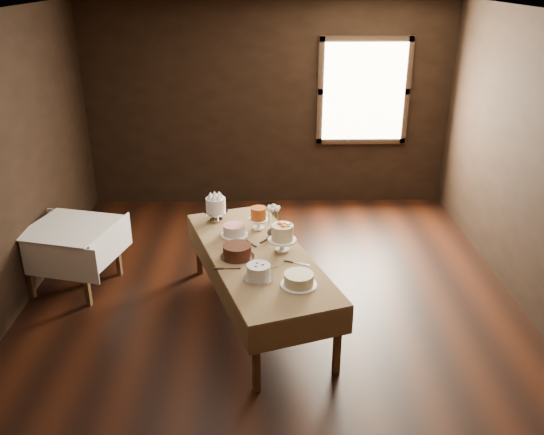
{
  "coord_description": "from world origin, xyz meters",
  "views": [
    {
      "loc": [
        -0.1,
        -4.78,
        3.12
      ],
      "look_at": [
        0.0,
        0.2,
        0.95
      ],
      "focal_mm": 37.65,
      "sensor_mm": 36.0,
      "label": 1
    }
  ],
  "objects_px": {
    "cake_caramel": "(259,219)",
    "cake_server_a": "(270,268)",
    "flower_vase": "(273,231)",
    "cake_flowers": "(282,239)",
    "side_table": "(70,234)",
    "cake_server_e": "(232,269)",
    "cake_server_d": "(271,237)",
    "cake_lattice": "(234,231)",
    "cake_meringue": "(216,210)",
    "cake_swirl": "(259,272)",
    "display_table": "(258,258)",
    "cake_cream": "(299,280)",
    "cake_server_b": "(301,264)",
    "cake_server_c": "(247,241)",
    "cake_chocolate": "(237,252)"
  },
  "relations": [
    {
      "from": "cake_server_b",
      "to": "cake_swirl",
      "type": "bearing_deg",
      "value": -125.43
    },
    {
      "from": "cake_server_c",
      "to": "flower_vase",
      "type": "distance_m",
      "value": 0.28
    },
    {
      "from": "cake_caramel",
      "to": "cake_meringue",
      "type": "bearing_deg",
      "value": 153.96
    },
    {
      "from": "cake_swirl",
      "to": "cake_meringue",
      "type": "bearing_deg",
      "value": 109.86
    },
    {
      "from": "cake_meringue",
      "to": "cake_lattice",
      "type": "height_order",
      "value": "cake_meringue"
    },
    {
      "from": "cake_server_b",
      "to": "cake_server_d",
      "type": "bearing_deg",
      "value": 136.35
    },
    {
      "from": "cake_meringue",
      "to": "flower_vase",
      "type": "bearing_deg",
      "value": -34.97
    },
    {
      "from": "cake_meringue",
      "to": "cake_server_d",
      "type": "relative_size",
      "value": 1.22
    },
    {
      "from": "flower_vase",
      "to": "cake_flowers",
      "type": "bearing_deg",
      "value": -75.32
    },
    {
      "from": "cake_chocolate",
      "to": "cake_server_c",
      "type": "xyz_separation_m",
      "value": [
        0.08,
        0.34,
        -0.06
      ]
    },
    {
      "from": "display_table",
      "to": "cake_server_d",
      "type": "height_order",
      "value": "cake_server_d"
    },
    {
      "from": "side_table",
      "to": "cake_server_d",
      "type": "xyz_separation_m",
      "value": [
        2.07,
        -0.29,
        0.07
      ]
    },
    {
      "from": "cake_chocolate",
      "to": "side_table",
      "type": "bearing_deg",
      "value": 158.19
    },
    {
      "from": "display_table",
      "to": "cake_cream",
      "type": "xyz_separation_m",
      "value": [
        0.35,
        -0.6,
        0.1
      ]
    },
    {
      "from": "cake_lattice",
      "to": "cake_server_b",
      "type": "xyz_separation_m",
      "value": [
        0.63,
        -0.62,
        -0.05
      ]
    },
    {
      "from": "display_table",
      "to": "cake_cream",
      "type": "height_order",
      "value": "cake_cream"
    },
    {
      "from": "cake_cream",
      "to": "flower_vase",
      "type": "height_order",
      "value": "flower_vase"
    },
    {
      "from": "cake_server_c",
      "to": "cake_flowers",
      "type": "bearing_deg",
      "value": -155.1
    },
    {
      "from": "cake_caramel",
      "to": "cake_swirl",
      "type": "relative_size",
      "value": 0.94
    },
    {
      "from": "display_table",
      "to": "cake_server_b",
      "type": "distance_m",
      "value": 0.46
    },
    {
      "from": "cake_lattice",
      "to": "cake_meringue",
      "type": "bearing_deg",
      "value": 118.96
    },
    {
      "from": "cake_lattice",
      "to": "cake_server_a",
      "type": "xyz_separation_m",
      "value": [
        0.34,
        -0.68,
        -0.05
      ]
    },
    {
      "from": "cake_caramel",
      "to": "flower_vase",
      "type": "bearing_deg",
      "value": -53.37
    },
    {
      "from": "cake_caramel",
      "to": "cake_server_e",
      "type": "distance_m",
      "value": 0.89
    },
    {
      "from": "cake_server_c",
      "to": "cake_server_d",
      "type": "distance_m",
      "value": 0.25
    },
    {
      "from": "display_table",
      "to": "cake_lattice",
      "type": "relative_size",
      "value": 8.0
    },
    {
      "from": "cake_server_a",
      "to": "cake_caramel",
      "type": "bearing_deg",
      "value": 87.31
    },
    {
      "from": "cake_server_a",
      "to": "flower_vase",
      "type": "xyz_separation_m",
      "value": [
        0.04,
        0.64,
        0.06
      ]
    },
    {
      "from": "cake_chocolate",
      "to": "cake_server_d",
      "type": "distance_m",
      "value": 0.52
    },
    {
      "from": "cake_server_b",
      "to": "side_table",
      "type": "bearing_deg",
      "value": -179.02
    },
    {
      "from": "cake_chocolate",
      "to": "cake_server_d",
      "type": "bearing_deg",
      "value": 52.4
    },
    {
      "from": "cake_cream",
      "to": "cake_swirl",
      "type": "bearing_deg",
      "value": 160.64
    },
    {
      "from": "cake_caramel",
      "to": "cake_cream",
      "type": "relative_size",
      "value": 0.79
    },
    {
      "from": "cake_cream",
      "to": "side_table",
      "type": "bearing_deg",
      "value": 151.94
    },
    {
      "from": "side_table",
      "to": "cake_swirl",
      "type": "bearing_deg",
      "value": -29.43
    },
    {
      "from": "cake_server_e",
      "to": "cake_server_d",
      "type": "bearing_deg",
      "value": 60.74
    },
    {
      "from": "cake_caramel",
      "to": "cake_swirl",
      "type": "bearing_deg",
      "value": -89.86
    },
    {
      "from": "side_table",
      "to": "flower_vase",
      "type": "relative_size",
      "value": 7.94
    },
    {
      "from": "cake_lattice",
      "to": "side_table",
      "type": "bearing_deg",
      "value": 172.41
    },
    {
      "from": "cake_server_a",
      "to": "cake_swirl",
      "type": "bearing_deg",
      "value": -127.2
    },
    {
      "from": "cake_caramel",
      "to": "cake_cream",
      "type": "bearing_deg",
      "value": -73.53
    },
    {
      "from": "side_table",
      "to": "cake_flowers",
      "type": "bearing_deg",
      "value": -14.64
    },
    {
      "from": "cake_server_d",
      "to": "cake_server_e",
      "type": "relative_size",
      "value": 1.0
    },
    {
      "from": "side_table",
      "to": "cake_server_a",
      "type": "xyz_separation_m",
      "value": [
        2.05,
        -0.91,
        0.07
      ]
    },
    {
      "from": "cake_chocolate",
      "to": "cake_caramel",
      "type": "bearing_deg",
      "value": 72.81
    },
    {
      "from": "cake_meringue",
      "to": "cake_server_d",
      "type": "bearing_deg",
      "value": -37.26
    },
    {
      "from": "cake_caramel",
      "to": "cake_server_a",
      "type": "xyz_separation_m",
      "value": [
        0.1,
        -0.84,
        -0.1
      ]
    },
    {
      "from": "display_table",
      "to": "flower_vase",
      "type": "distance_m",
      "value": 0.4
    },
    {
      "from": "side_table",
      "to": "cake_cream",
      "type": "height_order",
      "value": "cake_cream"
    },
    {
      "from": "cake_server_a",
      "to": "cake_server_e",
      "type": "relative_size",
      "value": 1.0
    }
  ]
}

